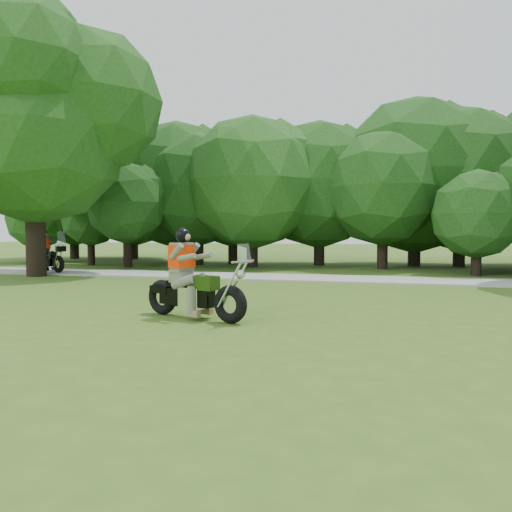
# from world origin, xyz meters

# --- Properties ---
(ground) EXTENTS (100.00, 100.00, 0.00)m
(ground) POSITION_xyz_m (0.00, 0.00, 0.00)
(ground) COLOR #3C5E1B
(ground) RESTS_ON ground
(walkway) EXTENTS (60.00, 2.20, 0.06)m
(walkway) POSITION_xyz_m (0.00, 8.00, 0.03)
(walkway) COLOR #969691
(walkway) RESTS_ON ground
(tree_line) EXTENTS (38.83, 11.03, 7.80)m
(tree_line) POSITION_xyz_m (0.38, 14.59, 3.66)
(tree_line) COLOR black
(tree_line) RESTS_ON ground
(big_tree_west) EXTENTS (8.64, 6.56, 9.96)m
(big_tree_west) POSITION_xyz_m (-10.54, 6.85, 5.76)
(big_tree_west) COLOR black
(big_tree_west) RESTS_ON ground
(chopper_motorcycle) EXTENTS (2.29, 1.15, 1.67)m
(chopper_motorcycle) POSITION_xyz_m (-1.98, 0.04, 0.62)
(chopper_motorcycle) COLOR black
(chopper_motorcycle) RESTS_ON ground
(touring_motorcycle) EXTENTS (1.98, 1.18, 1.58)m
(touring_motorcycle) POSITION_xyz_m (-10.95, 7.59, 0.63)
(touring_motorcycle) COLOR black
(touring_motorcycle) RESTS_ON walkway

